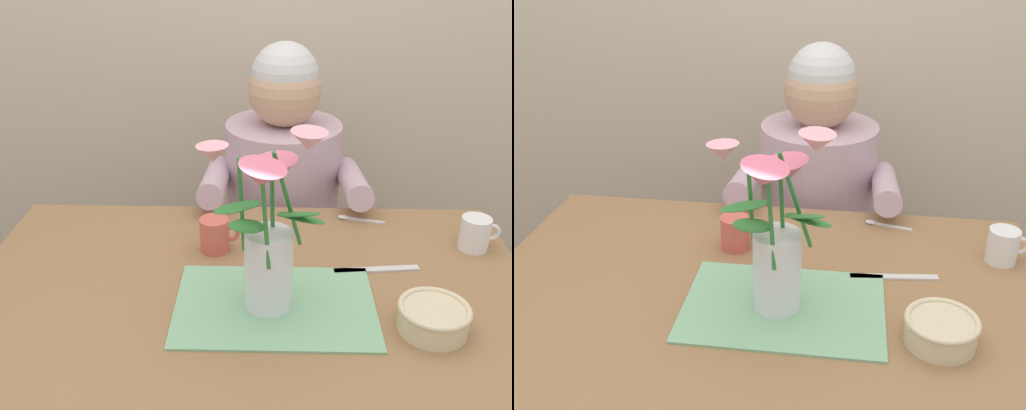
# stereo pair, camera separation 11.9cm
# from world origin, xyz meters

# --- Properties ---
(dining_table) EXTENTS (1.20, 0.80, 0.74)m
(dining_table) POSITION_xyz_m (0.00, 0.00, 0.64)
(dining_table) COLOR olive
(dining_table) RESTS_ON ground_plane
(seated_person) EXTENTS (0.45, 0.47, 1.14)m
(seated_person) POSITION_xyz_m (0.08, 0.62, 0.56)
(seated_person) COLOR #4C4C56
(seated_person) RESTS_ON ground_plane
(striped_placemat) EXTENTS (0.40, 0.28, 0.00)m
(striped_placemat) POSITION_xyz_m (0.05, -0.04, 0.74)
(striped_placemat) COLOR #7AB289
(striped_placemat) RESTS_ON dining_table
(flower_vase) EXTENTS (0.26, 0.23, 0.37)m
(flower_vase) POSITION_xyz_m (0.04, -0.05, 0.91)
(flower_vase) COLOR silver
(flower_vase) RESTS_ON dining_table
(ceramic_bowl) EXTENTS (0.14, 0.14, 0.06)m
(ceramic_bowl) POSITION_xyz_m (0.35, -0.11, 0.77)
(ceramic_bowl) COLOR beige
(ceramic_bowl) RESTS_ON dining_table
(dinner_knife) EXTENTS (0.19, 0.04, 0.00)m
(dinner_knife) POSITION_xyz_m (0.28, 0.09, 0.74)
(dinner_knife) COLOR silver
(dinner_knife) RESTS_ON dining_table
(coffee_cup) EXTENTS (0.09, 0.07, 0.08)m
(coffee_cup) POSITION_xyz_m (0.52, 0.20, 0.78)
(coffee_cup) COLOR silver
(coffee_cup) RESTS_ON dining_table
(ceramic_mug) EXTENTS (0.09, 0.07, 0.08)m
(ceramic_mug) POSITION_xyz_m (-0.09, 0.18, 0.78)
(ceramic_mug) COLOR #CC564C
(ceramic_mug) RESTS_ON dining_table
(spoon_0) EXTENTS (0.12, 0.04, 0.01)m
(spoon_0) POSITION_xyz_m (0.25, 0.33, 0.74)
(spoon_0) COLOR silver
(spoon_0) RESTS_ON dining_table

